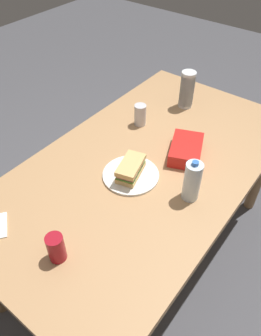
% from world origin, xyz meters
% --- Properties ---
extents(ground_plane, '(8.00, 8.00, 0.00)m').
position_xyz_m(ground_plane, '(0.00, 0.00, 0.00)').
color(ground_plane, '#4C4C51').
extents(dining_table, '(1.73, 0.96, 0.77)m').
position_xyz_m(dining_table, '(0.00, 0.00, 0.68)').
color(dining_table, tan).
rests_on(dining_table, ground_plane).
extents(paper_plate, '(0.27, 0.27, 0.01)m').
position_xyz_m(paper_plate, '(0.11, -0.00, 0.77)').
color(paper_plate, white).
rests_on(paper_plate, dining_table).
extents(sandwich, '(0.20, 0.14, 0.08)m').
position_xyz_m(sandwich, '(0.12, 0.00, 0.82)').
color(sandwich, '#DBB26B').
rests_on(sandwich, paper_plate).
extents(soda_can_red, '(0.07, 0.07, 0.12)m').
position_xyz_m(soda_can_red, '(0.63, 0.05, 0.83)').
color(soda_can_red, maroon).
rests_on(soda_can_red, dining_table).
extents(chip_bag, '(0.27, 0.23, 0.07)m').
position_xyz_m(chip_bag, '(-0.17, 0.13, 0.80)').
color(chip_bag, red).
rests_on(chip_bag, dining_table).
extents(water_bottle_tall, '(0.07, 0.07, 0.21)m').
position_xyz_m(water_bottle_tall, '(0.06, 0.29, 0.86)').
color(water_bottle_tall, silver).
rests_on(water_bottle_tall, dining_table).
extents(plastic_cup_stack, '(0.08, 0.08, 0.22)m').
position_xyz_m(plastic_cup_stack, '(-0.57, -0.11, 0.88)').
color(plastic_cup_stack, silver).
rests_on(plastic_cup_stack, dining_table).
extents(soda_can_silver, '(0.07, 0.07, 0.12)m').
position_xyz_m(soda_can_silver, '(-0.25, -0.21, 0.83)').
color(soda_can_silver, silver).
rests_on(soda_can_silver, dining_table).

